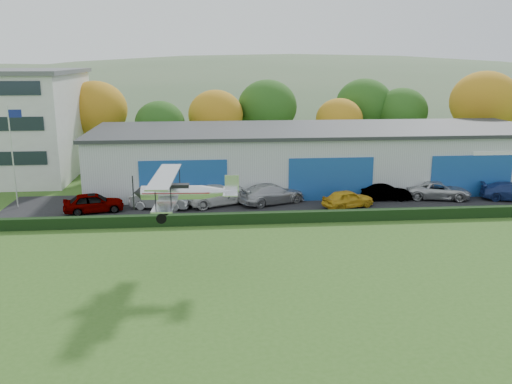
{
  "coord_description": "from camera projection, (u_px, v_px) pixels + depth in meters",
  "views": [
    {
      "loc": [
        -5.14,
        -20.85,
        11.5
      ],
      "look_at": [
        -2.19,
        10.98,
        3.6
      ],
      "focal_mm": 38.21,
      "sensor_mm": 36.0,
      "label": 1
    }
  ],
  "objects": [
    {
      "name": "apron",
      "position": [
        308.0,
        204.0,
        43.93
      ],
      "size": [
        48.0,
        9.0,
        0.05
      ],
      "primitive_type": "cube",
      "color": "black",
      "rests_on": "ground"
    },
    {
      "name": "car_5",
      "position": [
        385.0,
        192.0,
        44.91
      ],
      "size": [
        4.08,
        1.57,
        1.33
      ],
      "primitive_type": "imported",
      "rotation": [
        0.0,
        0.0,
        1.53
      ],
      "color": "gray",
      "rests_on": "apron"
    },
    {
      "name": "hangar",
      "position": [
        316.0,
        156.0,
        50.23
      ],
      "size": [
        40.6,
        12.6,
        5.3
      ],
      "color": "#B2B7BC",
      "rests_on": "ground"
    },
    {
      "name": "car_0",
      "position": [
        94.0,
        203.0,
        41.32
      ],
      "size": [
        4.74,
        2.77,
        1.51
      ],
      "primitive_type": "imported",
      "rotation": [
        0.0,
        0.0,
        1.81
      ],
      "color": "gray",
      "rests_on": "apron"
    },
    {
      "name": "car_1",
      "position": [
        160.0,
        199.0,
        42.37
      ],
      "size": [
        4.83,
        2.56,
        1.51
      ],
      "primitive_type": "imported",
      "rotation": [
        0.0,
        0.0,
        1.35
      ],
      "color": "silver",
      "rests_on": "apron"
    },
    {
      "name": "distant_hills",
      "position": [
        209.0,
        143.0,
        161.44
      ],
      "size": [
        430.0,
        196.0,
        56.0
      ],
      "color": "#4C6642",
      "rests_on": "ground"
    },
    {
      "name": "car_2",
      "position": [
        220.0,
        194.0,
        43.66
      ],
      "size": [
        6.25,
        4.69,
        1.58
      ],
      "primitive_type": "imported",
      "rotation": [
        0.0,
        0.0,
        1.99
      ],
      "color": "silver",
      "rests_on": "apron"
    },
    {
      "name": "hedge",
      "position": [
        321.0,
        216.0,
        39.2
      ],
      "size": [
        46.0,
        0.6,
        0.8
      ],
      "primitive_type": "cube",
      "color": "black",
      "rests_on": "ground"
    },
    {
      "name": "car_4",
      "position": [
        348.0,
        199.0,
        42.65
      ],
      "size": [
        4.45,
        2.97,
        1.41
      ],
      "primitive_type": "imported",
      "rotation": [
        0.0,
        0.0,
        1.92
      ],
      "color": "gold",
      "rests_on": "apron"
    },
    {
      "name": "car_6",
      "position": [
        438.0,
        190.0,
        45.32
      ],
      "size": [
        5.65,
        3.5,
        1.46
      ],
      "primitive_type": "imported",
      "rotation": [
        0.0,
        0.0,
        1.35
      ],
      "color": "silver",
      "rests_on": "apron"
    },
    {
      "name": "flagpole",
      "position": [
        13.0,
        148.0,
        41.71
      ],
      "size": [
        1.05,
        0.1,
        8.0
      ],
      "color": "silver",
      "rests_on": "ground"
    },
    {
      "name": "biplane",
      "position": [
        181.0,
        191.0,
        29.37
      ],
      "size": [
        5.72,
        6.55,
        2.45
      ],
      "rotation": [
        0.0,
        0.0,
        -0.06
      ],
      "color": "silver"
    },
    {
      "name": "tree_belt",
      "position": [
        259.0,
        111.0,
        61.37
      ],
      "size": [
        75.7,
        13.22,
        10.12
      ],
      "color": "#3D2614",
      "rests_on": "ground"
    },
    {
      "name": "car_3",
      "position": [
        272.0,
        194.0,
        43.86
      ],
      "size": [
        5.99,
        4.24,
        1.61
      ],
      "primitive_type": "imported",
      "rotation": [
        0.0,
        0.0,
        1.97
      ],
      "color": "silver",
      "rests_on": "apron"
    },
    {
      "name": "ground",
      "position": [
        330.0,
        333.0,
        23.37
      ],
      "size": [
        300.0,
        300.0,
        0.0
      ],
      "primitive_type": "plane",
      "color": "#335A1C",
      "rests_on": "ground"
    }
  ]
}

